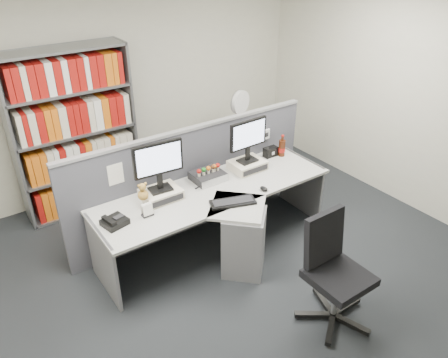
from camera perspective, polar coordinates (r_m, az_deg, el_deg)
ground at (r=4.51m, az=4.88°, el=-13.65°), size 5.50×5.50×0.00m
room_shell at (r=3.53m, az=6.11°, el=8.05°), size 5.04×5.54×2.72m
partition at (r=4.95m, az=-3.94°, el=0.08°), size 3.00×0.08×1.27m
desk at (r=4.58m, az=0.40°, el=-5.33°), size 2.60×1.20×0.72m
monitor_riser_left at (r=4.46m, az=-8.20°, el=-1.97°), size 0.38×0.31×0.10m
monitor_riser_right at (r=4.97m, az=3.08°, el=1.82°), size 0.38×0.31×0.10m
monitor_left at (r=4.28m, az=-8.55°, el=2.13°), size 0.51×0.18×0.52m
monitor_right at (r=4.82m, az=3.17°, el=5.45°), size 0.48×0.16×0.49m
desktop_pc at (r=4.75m, az=-2.12°, el=0.38°), size 0.33×0.30×0.09m
figurines at (r=4.69m, az=-1.91°, el=1.36°), size 0.29×0.05×0.09m
keyboard at (r=4.35m, az=1.16°, el=-3.03°), size 0.48×0.31×0.03m
mouse at (r=4.58m, az=5.21°, el=-1.27°), size 0.06×0.10×0.04m
desk_phone at (r=4.16m, az=-14.12°, el=-5.42°), size 0.25×0.23×0.09m
desk_calendar at (r=4.21m, az=-9.99°, el=-4.09°), size 0.11×0.08×0.13m
plush_toy at (r=4.26m, az=-10.53°, el=-1.79°), size 0.11×0.11×0.18m
speaker at (r=5.28m, az=6.09°, el=3.55°), size 0.17×0.10×0.11m
cola_bottle at (r=5.29m, az=7.55°, el=4.03°), size 0.08×0.08×0.27m
shelving_unit at (r=5.49m, az=-18.84°, el=5.42°), size 1.41×0.40×2.00m
filing_cabinet at (r=6.23m, az=1.96°, el=3.56°), size 0.45×0.61×0.70m
desk_fan at (r=5.95m, az=2.08°, el=9.58°), size 0.33×0.19×0.55m
office_chair at (r=3.97m, az=14.00°, el=-11.20°), size 0.64×0.68×1.02m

